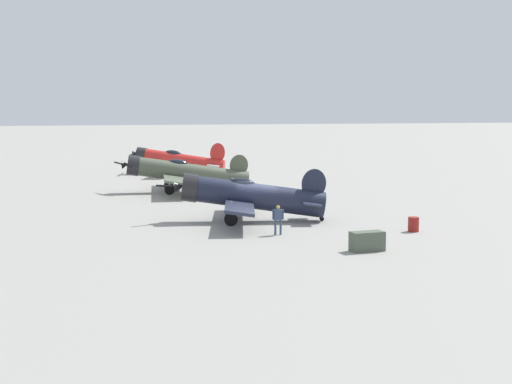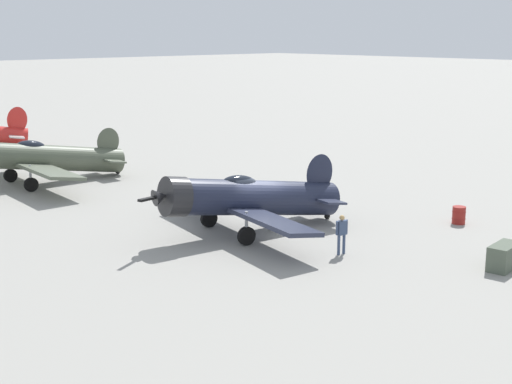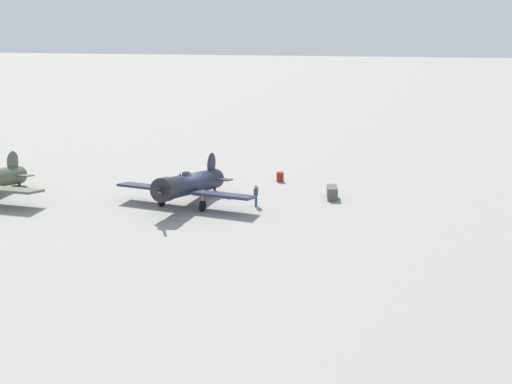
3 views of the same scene
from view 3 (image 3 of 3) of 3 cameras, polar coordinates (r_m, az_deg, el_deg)
ground_plane at (r=47.93m, az=-5.81°, el=-1.03°), size 400.00×400.00×0.00m
airplane_foreground at (r=47.10m, az=-6.13°, el=0.66°), size 10.83×10.34×3.30m
ground_crew_mechanic at (r=46.67m, az=0.00°, el=-0.13°), size 0.26×0.63×1.63m
equipment_crate at (r=49.15m, az=6.86°, el=-0.06°), size 0.96×1.73×0.96m
fuel_drum at (r=54.04m, az=2.18°, el=1.37°), size 0.65×0.65×0.82m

